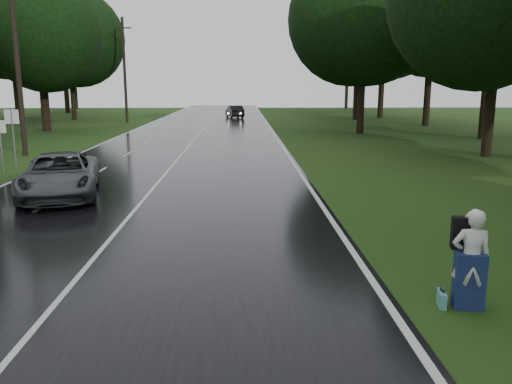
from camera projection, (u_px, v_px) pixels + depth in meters
ground at (55, 307)px, 8.93m from camera, size 160.00×160.00×0.00m
road at (183, 154)px, 28.50m from camera, size 12.00×140.00×0.04m
lane_center at (183, 154)px, 28.50m from camera, size 0.12×140.00×0.01m
grey_car at (60, 175)px, 17.50m from camera, size 3.60×5.71×1.47m
far_car at (235, 112)px, 59.87m from camera, size 2.34×4.46×1.40m
hitchhiker at (470, 262)px, 8.76m from camera, size 0.71×0.67×1.77m
suitcase at (442, 299)px, 8.94m from camera, size 0.18×0.40×0.27m
utility_pole_mid at (26, 156)px, 28.01m from camera, size 1.80×0.28×10.95m
utility_pole_far at (127, 122)px, 53.03m from camera, size 1.80×0.28×10.39m
road_sign_a at (4, 173)px, 22.60m from camera, size 0.55×0.10×2.29m
road_sign_b at (17, 168)px, 23.88m from camera, size 0.65×0.10×2.69m
tree_left_e at (47, 131)px, 42.82m from camera, size 8.25×8.25×12.89m
tree_left_f at (75, 120)px, 56.73m from camera, size 9.16×9.16×14.31m
tree_right_d at (486, 156)px, 27.75m from camera, size 8.89×8.89×13.89m
tree_right_e at (360, 134)px, 40.72m from camera, size 9.45×9.45×14.76m
tree_right_f at (355, 119)px, 57.41m from camera, size 10.73×10.73×16.77m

